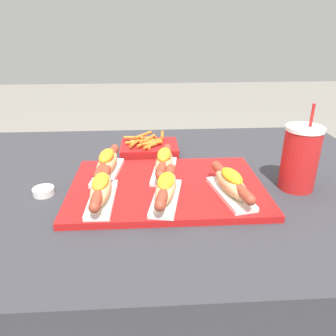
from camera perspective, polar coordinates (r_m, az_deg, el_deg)
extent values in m
cube|color=#333338|center=(1.18, -2.49, -17.96)|extent=(1.49, 0.96, 0.73)
cube|color=red|center=(0.90, 0.08, -3.35)|extent=(0.52, 0.36, 0.02)
cube|color=white|center=(0.83, -11.09, -5.26)|extent=(0.06, 0.19, 0.01)
ellipsoid|color=#DBB77A|center=(0.82, -11.24, -3.55)|extent=(0.05, 0.17, 0.04)
cylinder|color=#9E3D28|center=(0.82, -11.28, -3.10)|extent=(0.03, 0.20, 0.03)
sphere|color=#9E3D28|center=(0.73, -12.37, -6.70)|extent=(0.03, 0.03, 0.03)
sphere|color=#9E3D28|center=(0.91, -10.41, -0.21)|extent=(0.03, 0.03, 0.03)
ellipsoid|color=gold|center=(0.81, -11.36, -2.25)|extent=(0.04, 0.09, 0.02)
cube|color=white|center=(0.82, -0.02, -5.17)|extent=(0.09, 0.19, 0.01)
ellipsoid|color=#DBB77A|center=(0.81, -0.02, -3.44)|extent=(0.08, 0.17, 0.04)
cylinder|color=#9E3D28|center=(0.80, -0.02, -2.99)|extent=(0.06, 0.20, 0.03)
sphere|color=#9E3D28|center=(0.72, -1.07, -6.60)|extent=(0.03, 0.03, 0.03)
sphere|color=#9E3D28|center=(0.89, 0.82, -0.09)|extent=(0.03, 0.03, 0.03)
ellipsoid|color=yellow|center=(0.80, -0.02, -2.15)|extent=(0.06, 0.10, 0.02)
cube|color=white|center=(0.86, 11.09, -4.34)|extent=(0.10, 0.19, 0.01)
ellipsoid|color=#DBB77A|center=(0.84, 11.24, -2.66)|extent=(0.08, 0.17, 0.04)
cylinder|color=#9E3D28|center=(0.84, 11.28, -2.23)|extent=(0.07, 0.20, 0.03)
sphere|color=#9E3D28|center=(0.76, 14.49, -5.43)|extent=(0.03, 0.03, 0.03)
sphere|color=#9E3D28|center=(0.92, 8.63, 0.42)|extent=(0.03, 0.03, 0.03)
ellipsoid|color=yellow|center=(0.84, 11.35, -1.35)|extent=(0.06, 0.10, 0.03)
cube|color=white|center=(0.98, -10.14, -0.60)|extent=(0.08, 0.19, 0.01)
ellipsoid|color=#DBB77A|center=(0.96, -10.26, 0.91)|extent=(0.07, 0.17, 0.04)
cylinder|color=#9E3D28|center=(0.96, -10.29, 1.30)|extent=(0.05, 0.20, 0.03)
sphere|color=#9E3D28|center=(0.87, -11.82, -1.25)|extent=(0.03, 0.03, 0.03)
sphere|color=#9E3D28|center=(1.05, -9.02, 3.41)|extent=(0.03, 0.03, 0.03)
ellipsoid|color=gold|center=(0.96, -10.36, 2.18)|extent=(0.05, 0.09, 0.03)
cube|color=white|center=(0.96, -0.38, -0.59)|extent=(0.09, 0.19, 0.01)
ellipsoid|color=#DBB77A|center=(0.95, -0.38, 0.95)|extent=(0.07, 0.17, 0.04)
cylinder|color=#9E3D28|center=(0.95, -0.39, 1.35)|extent=(0.06, 0.20, 0.03)
sphere|color=#9E3D28|center=(0.86, -1.06, -1.24)|extent=(0.03, 0.03, 0.03)
sphere|color=#9E3D28|center=(1.04, 0.17, 3.47)|extent=(0.03, 0.03, 0.03)
ellipsoid|color=gold|center=(0.94, -0.39, 2.23)|extent=(0.05, 0.10, 0.03)
cylinder|color=silver|center=(0.94, -20.58, -3.81)|extent=(0.06, 0.06, 0.02)
cylinder|color=yellow|center=(0.94, -20.64, -3.47)|extent=(0.05, 0.05, 0.01)
cylinder|color=red|center=(0.96, 22.20, 1.31)|extent=(0.10, 0.10, 0.17)
cylinder|color=white|center=(0.93, 23.05, 6.36)|extent=(0.10, 0.10, 0.01)
cylinder|color=red|center=(0.93, 24.07, 8.40)|extent=(0.01, 0.01, 0.06)
cube|color=#B21919|center=(1.15, -3.24, 3.34)|extent=(0.20, 0.15, 0.03)
cylinder|color=orange|center=(1.17, -5.78, 5.28)|extent=(0.07, 0.02, 0.01)
cylinder|color=orange|center=(1.12, -5.65, 4.31)|extent=(0.03, 0.06, 0.01)
cylinder|color=orange|center=(1.18, -4.12, 5.75)|extent=(0.06, 0.07, 0.01)
cylinder|color=orange|center=(1.15, -5.44, 4.50)|extent=(0.07, 0.02, 0.01)
cylinder|color=orange|center=(1.15, -3.03, 5.15)|extent=(0.05, 0.07, 0.01)
cylinder|color=orange|center=(1.16, -4.75, 4.70)|extent=(0.06, 0.01, 0.01)
cylinder|color=orange|center=(1.19, -3.98, 5.21)|extent=(0.09, 0.02, 0.01)
cylinder|color=orange|center=(1.11, -2.46, 4.05)|extent=(0.07, 0.07, 0.01)
cylinder|color=orange|center=(1.18, -0.79, 5.80)|extent=(0.01, 0.07, 0.01)
cylinder|color=orange|center=(1.12, -3.20, 4.00)|extent=(0.01, 0.07, 0.01)
cylinder|color=orange|center=(1.14, -2.24, 4.73)|extent=(0.06, 0.04, 0.01)
cylinder|color=orange|center=(1.13, -3.68, 4.37)|extent=(0.06, 0.07, 0.01)
cylinder|color=orange|center=(1.12, -2.50, 4.37)|extent=(0.07, 0.03, 0.01)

